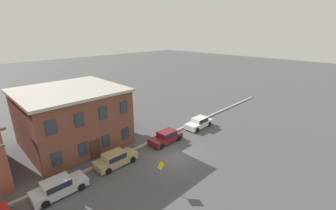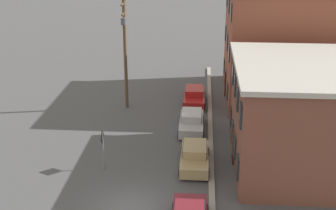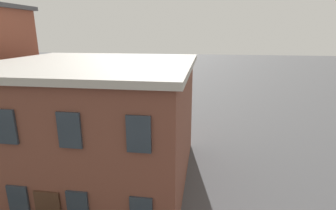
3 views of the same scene
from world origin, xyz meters
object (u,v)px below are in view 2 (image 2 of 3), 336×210
(car_tan, at_px, (195,155))
(caution_sign, at_px, (103,143))
(utility_pole, at_px, (125,47))
(car_red, at_px, (194,96))
(car_silver, at_px, (191,121))

(car_tan, relative_size, caution_sign, 1.59)
(caution_sign, relative_size, utility_pole, 0.29)
(caution_sign, bearing_deg, car_tan, 98.49)
(car_red, xyz_separation_m, car_silver, (5.77, -0.10, 0.00))
(car_tan, bearing_deg, caution_sign, -81.51)
(car_silver, xyz_separation_m, car_tan, (5.78, 0.36, 0.00))
(car_tan, xyz_separation_m, caution_sign, (0.88, -5.88, 1.11))
(car_tan, distance_m, caution_sign, 6.04)
(utility_pole, bearing_deg, car_silver, 52.64)
(car_silver, distance_m, car_tan, 5.79)
(car_red, xyz_separation_m, car_tan, (11.55, 0.27, 0.00))
(car_silver, xyz_separation_m, caution_sign, (6.66, -5.51, 1.11))
(car_tan, height_order, utility_pole, utility_pole)
(car_tan, relative_size, utility_pole, 0.46)
(car_tan, bearing_deg, car_red, -178.67)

